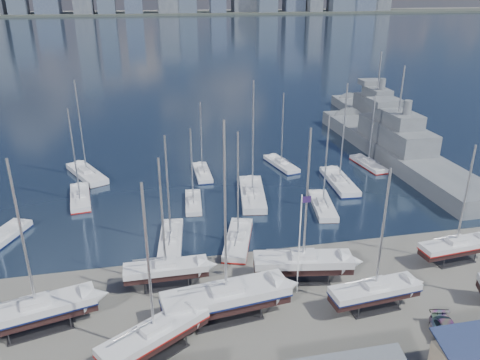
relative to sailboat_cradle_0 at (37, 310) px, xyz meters
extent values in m
plane|color=#605E59|center=(22.17, -0.62, -2.11)|extent=(1400.00, 1400.00, 0.00)
cube|color=#1B2E3E|center=(22.17, 309.38, -2.26)|extent=(1400.00, 600.00, 0.40)
cube|color=#2D332D|center=(22.17, 569.38, -1.01)|extent=(1400.00, 80.00, 2.20)
cube|color=#2D2D33|center=(0.00, 0.00, -2.03)|extent=(6.11, 3.89, 0.16)
cube|color=black|center=(0.00, 0.00, -0.50)|extent=(10.56, 4.88, 0.82)
cube|color=#BCBDC1|center=(0.00, 0.00, 0.33)|extent=(10.67, 5.30, 0.82)
cube|color=#0D1642|center=(0.00, 0.00, -0.05)|extent=(10.77, 5.35, 0.16)
cube|color=#BCBDC1|center=(0.00, 0.00, 0.99)|extent=(2.91, 2.30, 0.50)
cylinder|color=#B2B2B7|center=(0.00, 0.00, 7.67)|extent=(0.22, 0.22, 13.87)
cube|color=#2D2D33|center=(10.31, -5.40, -2.03)|extent=(5.87, 4.97, 0.16)
cube|color=black|center=(10.31, -5.40, -0.52)|extent=(9.53, 7.20, 0.78)
cube|color=#BCBDC1|center=(10.31, -5.40, 0.27)|extent=(9.75, 7.55, 0.78)
cube|color=maroon|center=(10.31, -5.40, -0.09)|extent=(9.84, 7.63, 0.16)
cube|color=#BCBDC1|center=(10.31, -5.40, 0.91)|extent=(2.95, 2.70, 0.50)
cylinder|color=#B2B2B7|center=(10.31, -5.40, 7.27)|extent=(0.22, 0.22, 13.23)
cube|color=#2D2D33|center=(11.85, 4.51, -2.03)|extent=(4.79, 2.20, 0.16)
cube|color=black|center=(11.85, 4.51, -0.56)|extent=(8.70, 2.09, 0.70)
cube|color=#BCBDC1|center=(11.85, 4.51, 0.14)|extent=(8.70, 2.46, 0.70)
cube|color=#BCBDC1|center=(11.85, 4.51, 0.73)|extent=(2.18, 1.47, 0.50)
cylinder|color=#B2B2B7|center=(11.85, 4.51, 6.35)|extent=(0.22, 0.22, 11.74)
cube|color=#2D2D33|center=(17.10, -1.79, -2.03)|extent=(6.96, 3.86, 0.16)
cube|color=black|center=(17.10, -1.79, -0.43)|extent=(12.31, 4.39, 0.96)
cube|color=#BCBDC1|center=(17.10, -1.79, 0.54)|extent=(12.37, 4.89, 0.96)
cube|color=#0D1642|center=(17.10, -1.79, 0.09)|extent=(12.49, 4.94, 0.19)
cube|color=#BCBDC1|center=(17.10, -1.79, 1.27)|extent=(3.24, 2.39, 0.50)
cylinder|color=#B2B2B7|center=(17.10, -1.79, 9.14)|extent=(0.22, 0.22, 16.25)
cube|color=#2D2D33|center=(26.20, 2.72, -2.03)|extent=(6.08, 3.53, 0.16)
cube|color=black|center=(26.20, 2.72, -0.49)|extent=(10.68, 4.16, 0.83)
cube|color=#BCBDC1|center=(26.20, 2.72, 0.34)|extent=(10.75, 4.59, 0.83)
cube|color=#BCBDC1|center=(26.20, 2.72, 1.01)|extent=(2.86, 2.15, 0.50)
cylinder|color=#B2B2B7|center=(26.20, 2.72, 7.79)|extent=(0.22, 0.22, 14.06)
cube|color=#2D2D33|center=(31.42, -3.38, -2.03)|extent=(5.13, 2.72, 0.16)
cube|color=black|center=(31.42, -3.38, -0.55)|extent=(9.14, 2.97, 0.72)
cube|color=#BCBDC1|center=(31.42, -3.38, 0.17)|extent=(9.17, 3.35, 0.72)
cube|color=#0D1642|center=(31.42, -3.38, -0.16)|extent=(9.26, 3.38, 0.14)
cube|color=#BCBDC1|center=(31.42, -3.38, 0.78)|extent=(2.38, 1.71, 0.50)
cylinder|color=#B2B2B7|center=(31.42, -3.38, 6.59)|extent=(0.22, 0.22, 12.12)
cube|color=#2D2D33|center=(44.37, 2.62, -2.03)|extent=(4.87, 2.59, 0.16)
cube|color=black|center=(44.37, 2.62, -0.57)|extent=(8.67, 2.83, 0.68)
cube|color=#BCBDC1|center=(44.37, 2.62, 0.11)|extent=(8.71, 3.19, 0.68)
cube|color=maroon|center=(44.37, 2.62, -0.20)|extent=(8.80, 3.22, 0.14)
cube|color=#BCBDC1|center=(44.37, 2.62, 0.71)|extent=(2.26, 1.63, 0.50)
cylinder|color=#B2B2B7|center=(44.37, 2.62, 6.21)|extent=(0.22, 0.22, 11.50)
cube|color=black|center=(0.58, 28.81, -2.36)|extent=(3.43, 9.81, 0.77)
cube|color=#BCBDC1|center=(0.58, 28.81, -1.60)|extent=(3.83, 9.86, 0.77)
cube|color=maroon|center=(0.58, 28.81, -1.95)|extent=(3.87, 9.96, 0.15)
cube|color=#BCBDC1|center=(0.58, 28.81, -0.96)|extent=(1.89, 2.58, 0.50)
cylinder|color=#B2B2B7|center=(0.58, 28.81, 5.27)|extent=(0.22, 0.22, 12.97)
cube|color=black|center=(0.67, 38.38, -2.41)|extent=(7.25, 11.17, 0.89)
cube|color=#BCBDC1|center=(0.67, 38.38, -1.52)|extent=(7.67, 11.37, 0.89)
cube|color=#BCBDC1|center=(0.67, 38.38, -0.83)|extent=(2.90, 3.32, 0.50)
cylinder|color=#B2B2B7|center=(0.67, 38.38, 6.43)|extent=(0.22, 0.22, 15.02)
cube|color=black|center=(12.90, 13.46, -2.36)|extent=(3.40, 9.77, 0.77)
cube|color=#BCBDC1|center=(12.90, 13.46, -1.60)|extent=(3.80, 9.82, 0.77)
cube|color=#0D1642|center=(12.90, 13.46, -1.95)|extent=(3.84, 9.91, 0.15)
cube|color=#BCBDC1|center=(12.90, 13.46, -0.97)|extent=(1.88, 2.57, 0.50)
cylinder|color=#B2B2B7|center=(12.90, 13.46, 5.24)|extent=(0.22, 0.22, 12.91)
cube|color=black|center=(16.81, 23.78, -2.31)|extent=(2.61, 8.12, 0.64)
cube|color=#BCBDC1|center=(16.81, 23.78, -1.67)|extent=(2.94, 8.15, 0.64)
cube|color=#BCBDC1|center=(16.81, 23.78, -1.11)|extent=(1.51, 2.11, 0.50)
cylinder|color=#B2B2B7|center=(16.81, 23.78, 4.03)|extent=(0.22, 0.22, 10.77)
cube|color=black|center=(19.62, 35.13, -2.33)|extent=(2.06, 8.61, 0.69)
cube|color=#BCBDC1|center=(19.62, 35.13, -1.64)|extent=(2.42, 8.61, 0.69)
cube|color=#0D1642|center=(19.62, 35.13, -1.96)|extent=(2.45, 8.70, 0.14)
cube|color=#BCBDC1|center=(19.62, 35.13, -1.05)|extent=(1.45, 2.15, 0.50)
cylinder|color=#B2B2B7|center=(19.62, 35.13, 4.51)|extent=(0.22, 0.22, 11.62)
cube|color=black|center=(20.99, 11.75, -2.37)|extent=(5.25, 10.13, 0.79)
cube|color=#BCBDC1|center=(20.99, 11.75, -1.58)|extent=(5.64, 10.26, 0.79)
cube|color=maroon|center=(20.99, 11.75, -1.95)|extent=(5.70, 10.36, 0.16)
cube|color=#BCBDC1|center=(20.99, 11.75, -0.94)|extent=(2.33, 2.86, 0.50)
cylinder|color=#B2B2B7|center=(20.99, 11.75, 5.49)|extent=(0.22, 0.22, 13.35)
cube|color=black|center=(25.77, 24.51, -2.45)|extent=(4.83, 12.48, 0.97)
cube|color=#BCBDC1|center=(25.77, 24.51, -1.47)|extent=(5.33, 12.56, 0.97)
cube|color=#BCBDC1|center=(25.77, 24.51, -0.74)|extent=(2.51, 3.33, 0.50)
cylinder|color=#B2B2B7|center=(25.77, 24.51, 7.23)|extent=(0.22, 0.22, 16.43)
cube|color=black|center=(33.78, 36.48, -2.35)|extent=(4.00, 9.31, 0.72)
cube|color=#BCBDC1|center=(33.78, 36.48, -1.62)|extent=(4.38, 9.39, 0.72)
cube|color=#0D1642|center=(33.78, 36.48, -1.96)|extent=(4.42, 9.48, 0.14)
cube|color=#BCBDC1|center=(33.78, 36.48, -1.01)|extent=(1.96, 2.53, 0.50)
cylinder|color=#B2B2B7|center=(33.78, 36.48, 4.86)|extent=(0.22, 0.22, 12.23)
cube|color=black|center=(34.75, 18.85, -2.36)|extent=(3.95, 9.80, 0.76)
cube|color=#BCBDC1|center=(34.75, 18.85, -1.60)|extent=(4.34, 9.87, 0.76)
cube|color=#BCBDC1|center=(34.75, 18.85, -0.97)|extent=(2.01, 2.64, 0.50)
cylinder|color=#B2B2B7|center=(34.75, 18.85, 5.23)|extent=(0.22, 0.22, 12.89)
cube|color=black|center=(40.51, 26.62, -2.42)|extent=(3.44, 11.40, 0.90)
cube|color=#BCBDC1|center=(40.51, 26.62, -1.52)|extent=(3.91, 11.43, 0.90)
cube|color=#0D1642|center=(40.51, 26.62, -1.93)|extent=(3.95, 11.55, 0.18)
cube|color=#BCBDC1|center=(40.51, 26.62, -0.82)|extent=(2.08, 2.93, 0.50)
cylinder|color=#B2B2B7|center=(40.51, 26.62, 6.52)|extent=(0.22, 0.22, 15.18)
cube|color=black|center=(48.84, 33.46, -2.34)|extent=(2.98, 8.86, 0.69)
cube|color=#BCBDC1|center=(48.84, 33.46, -1.64)|extent=(3.34, 8.90, 0.69)
cube|color=maroon|center=(48.84, 33.46, -1.96)|extent=(3.37, 8.98, 0.14)
cube|color=#BCBDC1|center=(48.84, 33.46, -1.04)|extent=(1.68, 2.31, 0.50)
cylinder|color=#B2B2B7|center=(48.84, 33.46, 4.57)|extent=(0.22, 0.22, 11.73)
cube|color=slate|center=(55.47, 36.80, -1.60)|extent=(8.26, 50.94, 4.58)
cube|color=slate|center=(55.47, 36.80, 2.49)|extent=(6.56, 17.84, 3.60)
cube|color=slate|center=(55.47, 36.80, 5.49)|extent=(4.91, 10.19, 2.40)
cube|color=slate|center=(55.45, 41.89, 7.19)|extent=(5.71, 5.10, 1.20)
cylinder|color=#B2B2B7|center=(55.47, 36.80, 10.69)|extent=(0.30, 0.30, 8.00)
cube|color=slate|center=(62.91, 59.39, -1.68)|extent=(9.21, 42.05, 3.76)
cube|color=slate|center=(62.91, 59.39, 2.00)|extent=(6.22, 14.90, 3.60)
cube|color=slate|center=(62.91, 59.39, 5.00)|extent=(4.51, 8.57, 2.40)
cube|color=slate|center=(63.17, 63.55, 6.70)|extent=(4.92, 4.45, 1.20)
cylinder|color=#B2B2B7|center=(62.91, 59.39, 10.20)|extent=(0.30, 0.30, 8.00)
imported|color=gray|center=(35.78, -9.10, -1.34)|extent=(3.28, 5.61, 1.53)
cylinder|color=white|center=(24.90, 0.58, 3.43)|extent=(0.12, 0.12, 11.08)
cube|color=#261544|center=(25.36, 0.58, 8.42)|extent=(0.92, 0.05, 0.65)
camera|label=1|loc=(10.98, -37.68, 26.99)|focal=35.00mm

